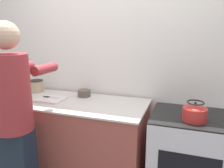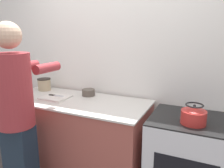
{
  "view_description": "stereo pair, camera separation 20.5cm",
  "coord_description": "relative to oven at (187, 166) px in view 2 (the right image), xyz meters",
  "views": [
    {
      "loc": [
        0.77,
        -1.65,
        1.61
      ],
      "look_at": [
        0.12,
        0.24,
        1.14
      ],
      "focal_mm": 35.0,
      "sensor_mm": 36.0,
      "label": 1
    },
    {
      "loc": [
        0.96,
        -1.57,
        1.61
      ],
      "look_at": [
        0.12,
        0.24,
        1.14
      ],
      "focal_mm": 35.0,
      "sensor_mm": 36.0,
      "label": 2
    }
  ],
  "objects": [
    {
      "name": "wall_back",
      "position": [
        -0.84,
        0.46,
        0.85
      ],
      "size": [
        8.0,
        0.05,
        2.6
      ],
      "color": "white",
      "rests_on": "ground_plane"
    },
    {
      "name": "counter",
      "position": [
        -1.22,
        0.05,
        -0.0
      ],
      "size": [
        1.63,
        0.72,
        0.89
      ],
      "color": "#9E4C42",
      "rests_on": "ground_plane"
    },
    {
      "name": "oven",
      "position": [
        0.0,
        0.0,
        0.0
      ],
      "size": [
        0.68,
        0.59,
        0.9
      ],
      "color": "silver",
      "rests_on": "ground_plane"
    },
    {
      "name": "person",
      "position": [
        -1.45,
        -0.54,
        0.49
      ],
      "size": [
        0.36,
        0.6,
        1.71
      ],
      "color": "#192634",
      "rests_on": "ground_plane"
    },
    {
      "name": "cutting_board",
      "position": [
        -1.46,
        0.01,
        0.45
      ],
      "size": [
        0.3,
        0.25,
        0.02
      ],
      "color": "silver",
      "rests_on": "counter"
    },
    {
      "name": "knife",
      "position": [
        -1.48,
        0.05,
        0.46
      ],
      "size": [
        0.19,
        0.04,
        0.01
      ],
      "rotation": [
        0.0,
        0.0,
        0.04
      ],
      "color": "silver",
      "rests_on": "cutting_board"
    },
    {
      "name": "kettle",
      "position": [
        0.02,
        -0.11,
        0.52
      ],
      "size": [
        0.2,
        0.2,
        0.16
      ],
      "color": "red",
      "rests_on": "oven"
    },
    {
      "name": "bowl_prep",
      "position": [
        -1.17,
        0.26,
        0.48
      ],
      "size": [
        0.15,
        0.15,
        0.08
      ],
      "color": "brown",
      "rests_on": "counter"
    },
    {
      "name": "canister_jar",
      "position": [
        -1.82,
        0.25,
        0.52
      ],
      "size": [
        0.17,
        0.17,
        0.15
      ],
      "color": "tan",
      "rests_on": "counter"
    }
  ]
}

